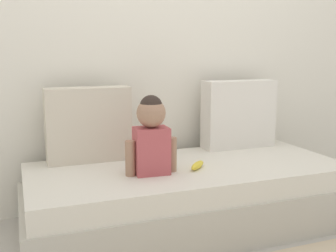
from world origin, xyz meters
TOP-DOWN VIEW (x-y plane):
  - ground_plane at (0.00, 0.00)m, footprint 12.00×12.00m
  - back_wall at (0.00, 0.55)m, footprint 5.14×0.10m
  - couch at (0.00, 0.00)m, footprint 1.94×0.85m
  - throw_pillow_left at (-0.53, 0.32)m, footprint 0.52×0.16m
  - throw_pillow_right at (0.53, 0.32)m, footprint 0.52×0.16m
  - toddler at (-0.25, -0.07)m, footprint 0.30×0.16m
  - banana at (0.03, -0.08)m, footprint 0.15×0.15m

SIDE VIEW (x-z plane):
  - ground_plane at x=0.00m, z-range 0.00..0.00m
  - couch at x=0.00m, z-range 0.00..0.38m
  - banana at x=0.03m, z-range 0.38..0.42m
  - toddler at x=-0.25m, z-range 0.39..0.83m
  - throw_pillow_left at x=-0.53m, z-range 0.38..0.84m
  - throw_pillow_right at x=0.53m, z-range 0.38..0.86m
  - back_wall at x=0.00m, z-range 0.00..2.52m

